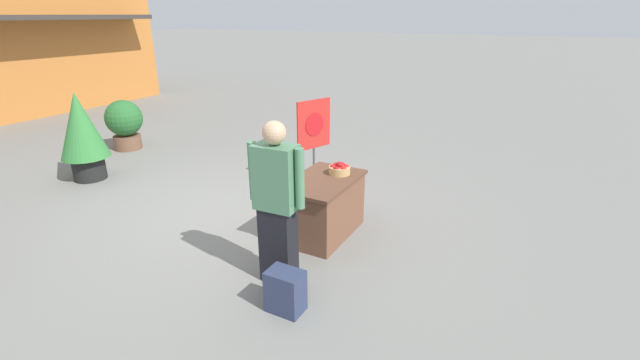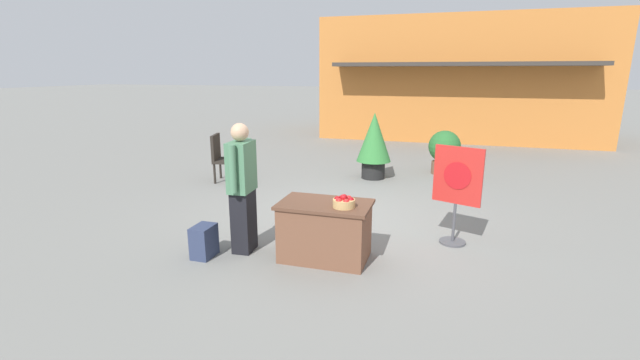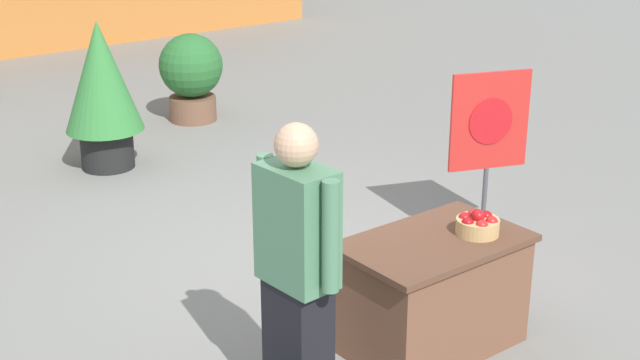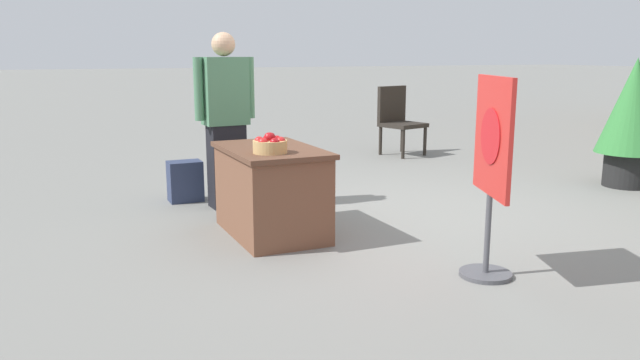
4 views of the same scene
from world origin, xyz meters
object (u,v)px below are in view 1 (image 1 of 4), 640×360
person_visitor (277,203)px  backpack (285,291)px  apple_basket (339,169)px  poster_board (314,136)px  potted_plant_near_left (82,132)px  display_table (323,207)px  potted_plant_far_right (125,122)px

person_visitor → backpack: (-0.41, -0.34, -0.67)m
apple_basket → poster_board: size_ratio=0.20×
poster_board → potted_plant_near_left: bearing=-132.3°
display_table → poster_board: size_ratio=0.84×
display_table → potted_plant_near_left: (-0.15, 4.40, 0.45)m
display_table → person_visitor: bearing=-176.4°
backpack → poster_board: size_ratio=0.31×
backpack → potted_plant_far_right: (2.86, 5.71, 0.35)m
display_table → apple_basket: 0.52m
display_table → apple_basket: bearing=-20.5°
person_visitor → display_table: bearing=0.0°
person_visitor → backpack: bearing=-144.2°
person_visitor → backpack: size_ratio=4.07×
potted_plant_far_right → backpack: bearing=-116.6°
poster_board → potted_plant_far_right: poster_board is taller
display_table → backpack: display_table is taller
backpack → potted_plant_far_right: potted_plant_far_right is taller
display_table → potted_plant_near_left: 4.43m
poster_board → apple_basket: bearing=-29.2°
backpack → person_visitor: bearing=39.5°
poster_board → backpack: bearing=-44.6°
display_table → person_visitor: 1.21m
display_table → poster_board: poster_board is taller
potted_plant_near_left → potted_plant_far_right: bearing=31.0°
poster_board → potted_plant_far_right: (-0.23, 4.31, -0.21)m
display_table → potted_plant_far_right: potted_plant_far_right is taller
apple_basket → potted_plant_far_right: (1.08, 5.40, -0.25)m
poster_board → potted_plant_near_left: (-1.72, 3.41, 0.05)m
apple_basket → potted_plant_near_left: (-0.41, 4.50, 0.01)m
potted_plant_near_left → potted_plant_far_right: potted_plant_near_left is taller
display_table → backpack: (-1.51, -0.41, -0.16)m
potted_plant_near_left → poster_board: bearing=-63.2°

